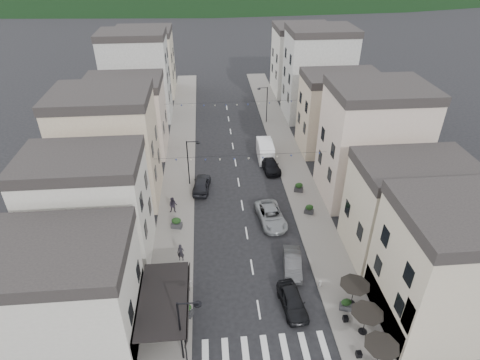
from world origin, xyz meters
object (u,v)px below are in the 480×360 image
(parked_car_e, at_px, (202,184))
(pedestrian_b, at_px, (173,205))
(parked_car_d, at_px, (270,164))
(parked_car_b, at_px, (292,263))
(parked_car_c, at_px, (271,216))
(parked_car_a, at_px, (292,301))
(delivery_van, at_px, (265,150))
(pedestrian_a, at_px, (181,253))

(parked_car_e, bearing_deg, pedestrian_b, 62.16)
(parked_car_d, xyz_separation_m, parked_car_e, (-8.99, -4.19, 0.08))
(parked_car_b, bearing_deg, pedestrian_b, 147.18)
(parked_car_c, distance_m, parked_car_d, 11.27)
(parked_car_a, height_order, parked_car_e, parked_car_e)
(parked_car_a, distance_m, parked_car_d, 22.92)
(parked_car_a, distance_m, parked_car_e, 20.08)
(parked_car_b, xyz_separation_m, parked_car_d, (0.70, 18.46, -0.01))
(pedestrian_b, bearing_deg, delivery_van, 50.42)
(parked_car_b, bearing_deg, parked_car_d, 95.48)
(parked_car_e, distance_m, delivery_van, 11.43)
(parked_car_c, bearing_deg, parked_car_b, -89.40)
(pedestrian_a, relative_size, pedestrian_b, 0.94)
(parked_car_d, height_order, pedestrian_a, pedestrian_a)
(parked_car_c, xyz_separation_m, parked_car_d, (1.59, 11.16, -0.05))
(parked_car_a, xyz_separation_m, parked_car_d, (1.59, 22.86, -0.03))
(delivery_van, height_order, pedestrian_b, delivery_van)
(parked_car_d, bearing_deg, pedestrian_b, -151.09)
(pedestrian_a, bearing_deg, delivery_van, 70.02)
(parked_car_b, bearing_deg, delivery_van, 96.31)
(parked_car_a, relative_size, parked_car_d, 0.89)
(parked_car_a, xyz_separation_m, delivery_van, (1.40, 25.96, 0.43))
(parked_car_e, bearing_deg, parked_car_d, -147.87)
(parked_car_d, bearing_deg, parked_car_b, -98.89)
(parked_car_c, xyz_separation_m, parked_car_e, (-7.40, 6.96, 0.03))
(pedestrian_a, bearing_deg, parked_car_b, -2.07)
(parked_car_a, height_order, delivery_van, delivery_van)
(parked_car_b, height_order, parked_car_e, parked_car_e)
(parked_car_c, bearing_deg, pedestrian_a, -157.02)
(parked_car_c, height_order, parked_car_e, parked_car_e)
(parked_car_b, distance_m, parked_car_e, 16.50)
(parked_car_e, bearing_deg, parked_car_b, 127.28)
(parked_car_d, bearing_deg, parked_car_e, -161.70)
(parked_car_d, distance_m, delivery_van, 3.13)
(parked_car_a, bearing_deg, parked_car_d, 79.74)
(parked_car_e, xyz_separation_m, delivery_van, (8.80, 7.29, 0.38))
(parked_car_e, bearing_deg, parked_car_a, 118.76)
(parked_car_c, bearing_deg, parked_car_d, 75.55)
(parked_car_b, distance_m, pedestrian_b, 15.04)
(parked_car_a, relative_size, parked_car_b, 1.00)
(parked_car_c, bearing_deg, parked_car_a, -96.33)
(parked_car_a, xyz_separation_m, parked_car_b, (0.89, 4.40, -0.03))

